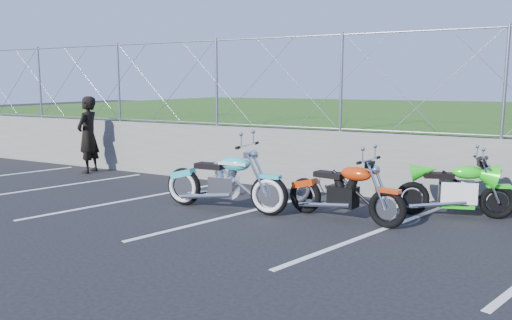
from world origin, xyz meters
The scene contains 9 objects.
ground centered at (0.00, 0.00, 0.00)m, with size 90.00×90.00×0.00m, color black.
retaining_wall centered at (0.00, 3.50, 0.65)m, with size 30.00×0.22×1.30m, color #63635E.
grass_field centered at (0.00, 13.50, 0.65)m, with size 30.00×20.00×1.30m, color #234B14.
chain_link_fence centered at (0.00, 3.50, 2.30)m, with size 28.00×0.03×2.00m.
parking_lines centered at (1.20, 1.00, 0.00)m, with size 18.29×4.31×0.01m.
cruiser_turquoise centered at (-0.33, 1.14, 0.49)m, with size 2.47×0.78×1.22m.
naked_orange centered at (1.79, 1.48, 0.46)m, with size 2.15×0.73×1.08m.
sportbike_green centered at (3.40, 2.61, 0.44)m, with size 1.93×0.77×1.02m.
person_standing centered at (-5.46, 2.81, 0.98)m, with size 0.71×0.47×1.96m, color black.
Camera 1 is at (4.27, -6.39, 2.28)m, focal length 35.00 mm.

